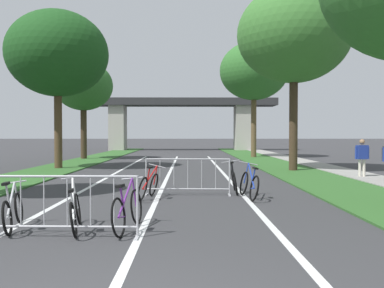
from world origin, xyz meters
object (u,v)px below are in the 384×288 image
(crowd_barrier_second, at_px, (188,177))
(pedestrian_in_red_jacket, at_px, (362,155))
(bicycle_purple_2, at_px, (128,209))
(bicycle_silver_3, at_px, (13,211))
(bicycle_white_1, at_px, (75,211))
(crowd_barrier_nearest, at_px, (67,206))
(bicycle_red_4, at_px, (149,185))
(tree_left_pine_near, at_px, (58,54))
(tree_right_oak_near, at_px, (294,35))
(tree_left_cypress_far, at_px, (83,86))
(tree_right_oak_mid, at_px, (254,71))
(bicycle_black_0, at_px, (234,180))
(bicycle_blue_5, at_px, (249,184))

(crowd_barrier_second, distance_m, pedestrian_in_red_jacket, 8.15)
(bicycle_purple_2, height_order, pedestrian_in_red_jacket, pedestrian_in_red_jacket)
(bicycle_silver_3, bearing_deg, bicycle_white_1, -17.52)
(crowd_barrier_nearest, bearing_deg, crowd_barrier_second, 66.99)
(bicycle_red_4, bearing_deg, bicycle_white_1, -92.40)
(tree_left_pine_near, bearing_deg, tree_right_oak_near, -7.17)
(tree_left_cypress_far, bearing_deg, bicycle_silver_3, -79.29)
(tree_right_oak_mid, bearing_deg, bicycle_purple_2, -104.45)
(tree_right_oak_near, distance_m, bicycle_white_1, 15.02)
(bicycle_white_1, distance_m, pedestrian_in_red_jacket, 12.44)
(bicycle_black_0, xyz_separation_m, pedestrian_in_red_jacket, (5.46, 3.93, 0.56))
(bicycle_black_0, xyz_separation_m, bicycle_white_1, (-3.39, -4.80, -0.02))
(tree_left_cypress_far, distance_m, tree_right_oak_mid, 12.24)
(tree_left_pine_near, xyz_separation_m, bicycle_blue_5, (8.13, -9.58, -5.34))
(tree_right_oak_mid, relative_size, bicycle_red_4, 5.21)
(tree_right_oak_near, height_order, crowd_barrier_nearest, tree_right_oak_near)
(crowd_barrier_nearest, bearing_deg, bicycle_red_4, 76.78)
(tree_left_pine_near, distance_m, crowd_barrier_second, 12.25)
(tree_left_pine_near, relative_size, bicycle_silver_3, 4.83)
(tree_left_cypress_far, xyz_separation_m, tree_right_oak_mid, (12.04, 1.81, 1.31))
(tree_right_oak_near, height_order, bicycle_red_4, tree_right_oak_near)
(bicycle_red_4, bearing_deg, tree_left_pine_near, 131.67)
(crowd_barrier_second, xyz_separation_m, bicycle_silver_3, (-3.19, -4.19, -0.17))
(bicycle_red_4, bearing_deg, bicycle_silver_3, -108.51)
(tree_left_pine_near, xyz_separation_m, tree_left_cypress_far, (-0.72, 7.93, -0.68))
(crowd_barrier_second, distance_m, bicycle_red_4, 1.23)
(tree_right_oak_near, relative_size, bicycle_purple_2, 4.90)
(tree_left_cypress_far, distance_m, pedestrian_in_red_jacket, 19.24)
(bicycle_silver_3, relative_size, pedestrian_in_red_jacket, 1.06)
(bicycle_black_0, relative_size, bicycle_purple_2, 0.95)
(tree_right_oak_mid, bearing_deg, tree_left_cypress_far, -171.44)
(crowd_barrier_second, distance_m, bicycle_silver_3, 5.27)
(tree_left_cypress_far, distance_m, bicycle_red_4, 19.18)
(tree_left_cypress_far, relative_size, bicycle_black_0, 4.08)
(bicycle_red_4, relative_size, bicycle_blue_5, 0.92)
(crowd_barrier_nearest, height_order, bicycle_purple_2, crowd_barrier_nearest)
(bicycle_black_0, xyz_separation_m, bicycle_silver_3, (-4.56, -4.68, -0.03))
(pedestrian_in_red_jacket, bearing_deg, bicycle_purple_2, -134.14)
(tree_right_oak_near, bearing_deg, tree_right_oak_mid, 90.41)
(crowd_barrier_nearest, distance_m, bicycle_purple_2, 1.07)
(bicycle_red_4, bearing_deg, crowd_barrier_nearest, -90.90)
(tree_right_oak_mid, bearing_deg, tree_left_pine_near, -139.30)
(crowd_barrier_second, height_order, bicycle_purple_2, crowd_barrier_second)
(crowd_barrier_second, relative_size, bicycle_black_0, 1.47)
(bicycle_white_1, xyz_separation_m, bicycle_purple_2, (0.94, 0.02, 0.03))
(crowd_barrier_nearest, relative_size, bicycle_purple_2, 1.39)
(tree_right_oak_near, distance_m, bicycle_purple_2, 14.58)
(crowd_barrier_nearest, relative_size, bicycle_silver_3, 1.50)
(crowd_barrier_second, bearing_deg, tree_right_oak_near, 56.94)
(bicycle_white_1, bearing_deg, bicycle_red_4, 64.11)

